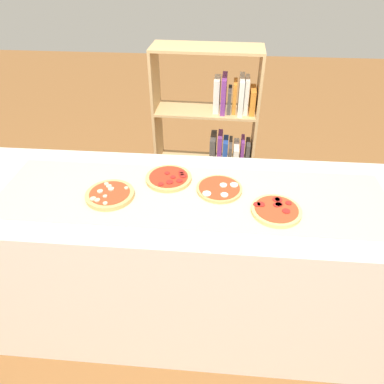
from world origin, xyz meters
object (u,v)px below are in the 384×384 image
pizza_mozzarella_2 (219,189)px  pizza_pepperoni_3 (276,210)px  bookshelf (217,141)px  pizza_mushroom_0 (110,195)px  pizza_pepperoni_1 (169,178)px

pizza_mozzarella_2 → pizza_pepperoni_3: bearing=-29.3°
pizza_mozzarella_2 → bookshelf: (-0.03, 1.07, -0.31)m
pizza_mozzarella_2 → bookshelf: 1.12m
pizza_mozzarella_2 → pizza_mushroom_0: bearing=-169.6°
pizza_pepperoni_3 → bookshelf: bookshelf is taller
pizza_pepperoni_1 → pizza_mozzarella_2: 0.27m
pizza_mushroom_0 → pizza_mozzarella_2: bearing=10.4°
pizza_mushroom_0 → bookshelf: (0.50, 1.17, -0.31)m
pizza_mushroom_0 → pizza_pepperoni_1: size_ratio=0.99×
pizza_pepperoni_1 → bookshelf: bookshelf is taller
pizza_pepperoni_1 → pizza_pepperoni_3: same height
pizza_pepperoni_3 → pizza_mushroom_0: bearing=176.3°
pizza_mushroom_0 → pizza_pepperoni_1: bearing=32.4°
pizza_mushroom_0 → bookshelf: bookshelf is taller
pizza_mushroom_0 → bookshelf: bearing=66.8°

